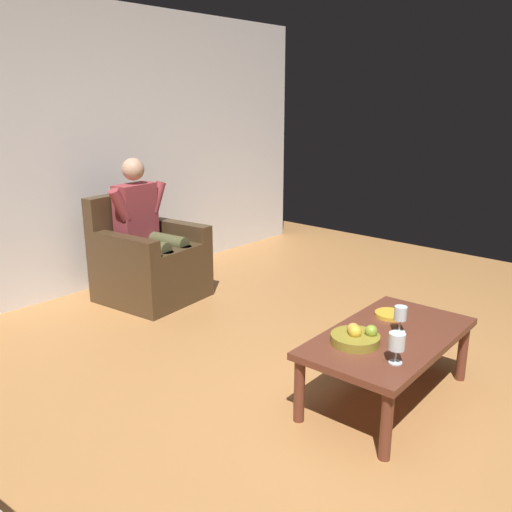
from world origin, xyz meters
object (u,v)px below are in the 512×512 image
(armchair, at_px, (148,263))
(wine_glass_near, at_px, (397,343))
(coffee_table, at_px, (389,343))
(fruit_bowl, at_px, (356,337))
(person_seated, at_px, (148,226))
(wine_glass_far, at_px, (400,315))
(decorative_dish, at_px, (390,314))

(armchair, height_order, wine_glass_near, armchair)
(coffee_table, height_order, fruit_bowl, fruit_bowl)
(armchair, height_order, fruit_bowl, armchair)
(person_seated, height_order, coffee_table, person_seated)
(wine_glass_far, height_order, fruit_bowl, wine_glass_far)
(wine_glass_near, bearing_deg, wine_glass_far, -155.30)
(coffee_table, xyz_separation_m, wine_glass_near, (0.29, 0.19, 0.16))
(armchair, relative_size, fruit_bowl, 3.38)
(person_seated, bearing_deg, decorative_dish, 85.91)
(person_seated, xyz_separation_m, coffee_table, (0.14, 2.39, -0.29))
(wine_glass_far, height_order, decorative_dish, wine_glass_far)
(person_seated, distance_m, coffee_table, 2.41)
(coffee_table, height_order, wine_glass_near, wine_glass_near)
(armchair, xyz_separation_m, decorative_dish, (-0.11, 2.28, 0.10))
(armchair, distance_m, person_seated, 0.33)
(coffee_table, bearing_deg, decorative_dish, -152.45)
(fruit_bowl, xyz_separation_m, decorative_dish, (-0.47, -0.05, -0.02))
(person_seated, xyz_separation_m, wine_glass_near, (0.43, 2.58, -0.13))
(armchair, relative_size, wine_glass_far, 5.80)
(wine_glass_near, xyz_separation_m, wine_glass_far, (-0.36, -0.17, -0.00))
(decorative_dish, bearing_deg, wine_glass_far, 40.75)
(armchair, distance_m, decorative_dish, 2.29)
(wine_glass_far, bearing_deg, person_seated, -91.64)
(coffee_table, relative_size, decorative_dish, 6.14)
(armchair, relative_size, decorative_dish, 4.90)
(coffee_table, relative_size, fruit_bowl, 4.23)
(armchair, bearing_deg, person_seated, 90.00)
(decorative_dish, bearing_deg, armchair, -87.19)
(armchair, bearing_deg, wine_glass_far, 81.55)
(fruit_bowl, bearing_deg, person_seated, -98.89)
(wine_glass_far, xyz_separation_m, fruit_bowl, (0.29, -0.11, -0.07))
(person_seated, height_order, wine_glass_far, person_seated)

